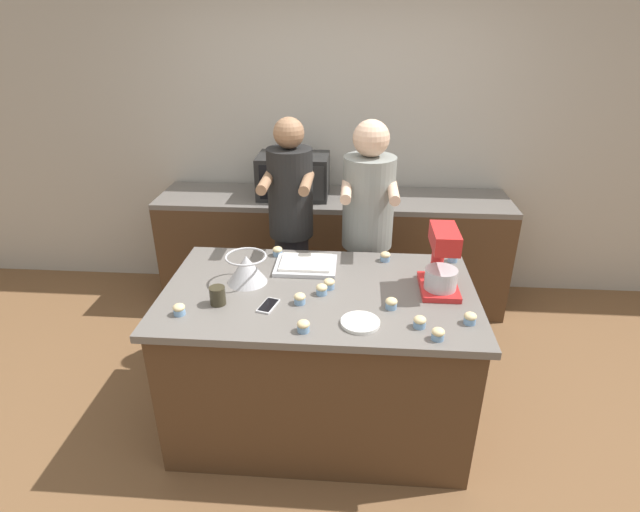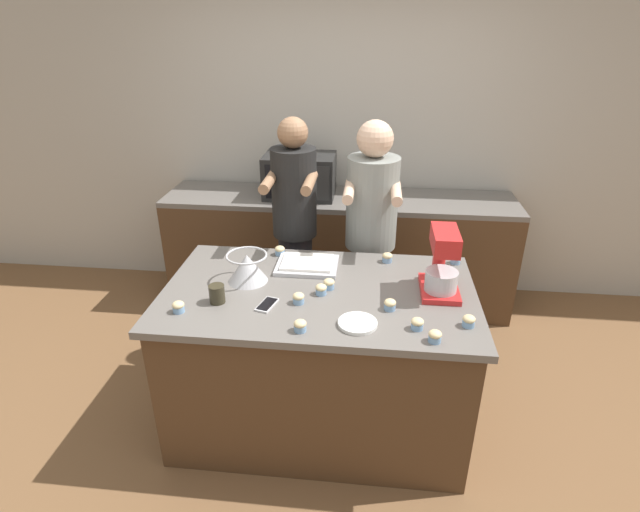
{
  "view_description": "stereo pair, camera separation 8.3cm",
  "coord_description": "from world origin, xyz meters",
  "px_view_note": "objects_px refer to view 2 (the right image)",
  "views": [
    {
      "loc": [
        0.18,
        -2.33,
        2.24
      ],
      "look_at": [
        0.0,
        0.05,
        1.08
      ],
      "focal_mm": 28.0,
      "sensor_mm": 36.0,
      "label": 1
    },
    {
      "loc": [
        0.26,
        -2.33,
        2.24
      ],
      "look_at": [
        0.0,
        0.05,
        1.08
      ],
      "focal_mm": 28.0,
      "sensor_mm": 36.0,
      "label": 2
    }
  ],
  "objects_px": {
    "mixing_bowl": "(247,267)",
    "cupcake_2": "(390,304)",
    "cupcake_11": "(469,321)",
    "cupcake_1": "(280,250)",
    "cupcake_5": "(456,259)",
    "small_plate": "(358,323)",
    "cupcake_3": "(321,289)",
    "stand_mixer": "(442,265)",
    "cell_phone": "(267,305)",
    "cupcake_7": "(435,336)",
    "microwave_oven": "(300,176)",
    "person_left": "(295,236)",
    "cupcake_8": "(329,284)",
    "baking_tray": "(307,264)",
    "drinking_glass": "(217,294)",
    "cupcake_10": "(299,298)",
    "cupcake_4": "(417,324)",
    "cupcake_9": "(387,257)",
    "cupcake_0": "(178,307)",
    "person_right": "(370,241)",
    "cupcake_6": "(300,326)"
  },
  "relations": [
    {
      "from": "cupcake_7",
      "to": "cupcake_8",
      "type": "xyz_separation_m",
      "value": [
        -0.52,
        0.43,
        0.0
      ]
    },
    {
      "from": "person_right",
      "to": "microwave_oven",
      "type": "bearing_deg",
      "value": 128.22
    },
    {
      "from": "baking_tray",
      "to": "cupcake_10",
      "type": "height_order",
      "value": "cupcake_10"
    },
    {
      "from": "cupcake_10",
      "to": "cupcake_1",
      "type": "bearing_deg",
      "value": 109.71
    },
    {
      "from": "mixing_bowl",
      "to": "cupcake_8",
      "type": "distance_m",
      "value": 0.46
    },
    {
      "from": "person_left",
      "to": "mixing_bowl",
      "type": "bearing_deg",
      "value": -103.93
    },
    {
      "from": "cupcake_3",
      "to": "drinking_glass",
      "type": "bearing_deg",
      "value": -165.2
    },
    {
      "from": "stand_mixer",
      "to": "cell_phone",
      "type": "height_order",
      "value": "stand_mixer"
    },
    {
      "from": "cupcake_8",
      "to": "cupcake_9",
      "type": "relative_size",
      "value": 1.0
    },
    {
      "from": "person_left",
      "to": "drinking_glass",
      "type": "relative_size",
      "value": 17.44
    },
    {
      "from": "small_plate",
      "to": "cupcake_3",
      "type": "height_order",
      "value": "cupcake_3"
    },
    {
      "from": "microwave_oven",
      "to": "cupcake_7",
      "type": "bearing_deg",
      "value": -64.52
    },
    {
      "from": "cupcake_2",
      "to": "cupcake_3",
      "type": "bearing_deg",
      "value": 162.28
    },
    {
      "from": "cupcake_3",
      "to": "cupcake_7",
      "type": "distance_m",
      "value": 0.67
    },
    {
      "from": "microwave_oven",
      "to": "cupcake_10",
      "type": "height_order",
      "value": "microwave_oven"
    },
    {
      "from": "person_left",
      "to": "cupcake_8",
      "type": "xyz_separation_m",
      "value": [
        0.29,
        -0.7,
        0.03
      ]
    },
    {
      "from": "cupcake_4",
      "to": "cupcake_10",
      "type": "bearing_deg",
      "value": 163.71
    },
    {
      "from": "person_left",
      "to": "drinking_glass",
      "type": "xyz_separation_m",
      "value": [
        -0.26,
        -0.9,
        0.05
      ]
    },
    {
      "from": "stand_mixer",
      "to": "small_plate",
      "type": "xyz_separation_m",
      "value": [
        -0.42,
        -0.37,
        -0.15
      ]
    },
    {
      "from": "cupcake_8",
      "to": "cupcake_7",
      "type": "bearing_deg",
      "value": -39.77
    },
    {
      "from": "cupcake_9",
      "to": "small_plate",
      "type": "bearing_deg",
      "value": -101.93
    },
    {
      "from": "mixing_bowl",
      "to": "cupcake_2",
      "type": "distance_m",
      "value": 0.81
    },
    {
      "from": "cell_phone",
      "to": "cupcake_0",
      "type": "bearing_deg",
      "value": -165.94
    },
    {
      "from": "mixing_bowl",
      "to": "microwave_oven",
      "type": "xyz_separation_m",
      "value": [
        0.09,
        1.39,
        0.11
      ]
    },
    {
      "from": "person_left",
      "to": "small_plate",
      "type": "xyz_separation_m",
      "value": [
        0.46,
        -1.03,
        0.01
      ]
    },
    {
      "from": "cell_phone",
      "to": "cupcake_1",
      "type": "bearing_deg",
      "value": 94.12
    },
    {
      "from": "cupcake_2",
      "to": "cupcake_11",
      "type": "height_order",
      "value": "same"
    },
    {
      "from": "cupcake_4",
      "to": "cupcake_9",
      "type": "bearing_deg",
      "value": 100.61
    },
    {
      "from": "stand_mixer",
      "to": "cupcake_4",
      "type": "height_order",
      "value": "stand_mixer"
    },
    {
      "from": "baking_tray",
      "to": "cupcake_3",
      "type": "xyz_separation_m",
      "value": [
        0.12,
        -0.31,
        0.01
      ]
    },
    {
      "from": "small_plate",
      "to": "cupcake_7",
      "type": "distance_m",
      "value": 0.37
    },
    {
      "from": "cupcake_3",
      "to": "cupcake_11",
      "type": "bearing_deg",
      "value": -17.15
    },
    {
      "from": "person_left",
      "to": "microwave_oven",
      "type": "distance_m",
      "value": 0.76
    },
    {
      "from": "cupcake_2",
      "to": "cupcake_11",
      "type": "bearing_deg",
      "value": -16.58
    },
    {
      "from": "cupcake_10",
      "to": "cupcake_0",
      "type": "bearing_deg",
      "value": -165.64
    },
    {
      "from": "microwave_oven",
      "to": "cupcake_3",
      "type": "relative_size",
      "value": 9.11
    },
    {
      "from": "person_right",
      "to": "cupcake_4",
      "type": "relative_size",
      "value": 27.73
    },
    {
      "from": "person_right",
      "to": "drinking_glass",
      "type": "xyz_separation_m",
      "value": [
        -0.77,
        -0.9,
        0.06
      ]
    },
    {
      "from": "mixing_bowl",
      "to": "cupcake_7",
      "type": "distance_m",
      "value": 1.09
    },
    {
      "from": "baking_tray",
      "to": "cupcake_2",
      "type": "height_order",
      "value": "cupcake_2"
    },
    {
      "from": "cell_phone",
      "to": "cupcake_4",
      "type": "bearing_deg",
      "value": -9.87
    },
    {
      "from": "cupcake_6",
      "to": "cupcake_8",
      "type": "xyz_separation_m",
      "value": [
        0.1,
        0.42,
        0.0
      ]
    },
    {
      "from": "stand_mixer",
      "to": "mixing_bowl",
      "type": "xyz_separation_m",
      "value": [
        -1.05,
        0.01,
        -0.07
      ]
    },
    {
      "from": "cupcake_2",
      "to": "cupcake_8",
      "type": "distance_m",
      "value": 0.37
    },
    {
      "from": "cell_phone",
      "to": "cupcake_10",
      "type": "relative_size",
      "value": 2.6
    },
    {
      "from": "mixing_bowl",
      "to": "cupcake_5",
      "type": "bearing_deg",
      "value": 16.3
    },
    {
      "from": "cupcake_1",
      "to": "cupcake_5",
      "type": "bearing_deg",
      "value": -0.21
    },
    {
      "from": "cupcake_5",
      "to": "mixing_bowl",
      "type": "bearing_deg",
      "value": -163.7
    },
    {
      "from": "person_left",
      "to": "cupcake_7",
      "type": "distance_m",
      "value": 1.39
    },
    {
      "from": "mixing_bowl",
      "to": "small_plate",
      "type": "distance_m",
      "value": 0.74
    }
  ]
}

